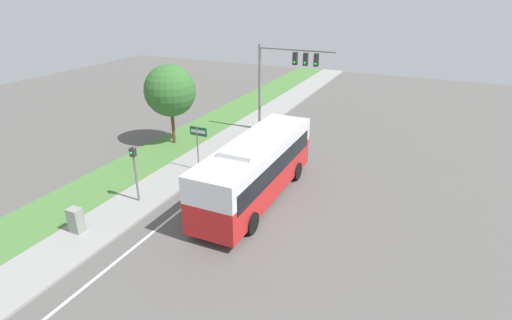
{
  "coord_description": "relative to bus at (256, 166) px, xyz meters",
  "views": [
    {
      "loc": [
        7.52,
        -15.36,
        10.6
      ],
      "look_at": [
        -1.04,
        3.16,
        1.8
      ],
      "focal_mm": 28.0,
      "sensor_mm": 36.0,
      "label": 1
    }
  ],
  "objects": [
    {
      "name": "lane_divider_near",
      "position": [
        -3.03,
        -2.15,
        -1.91
      ],
      "size": [
        0.14,
        30.0,
        0.01
      ],
      "color": "silver",
      "rests_on": "ground_plane"
    },
    {
      "name": "signal_gantry",
      "position": [
        -2.53,
        10.35,
        3.04
      ],
      "size": [
        5.86,
        0.41,
        6.79
      ],
      "color": "slate",
      "rests_on": "ground_plane"
    },
    {
      "name": "street_sign",
      "position": [
        -4.66,
        1.66,
        0.19
      ],
      "size": [
        1.18,
        0.08,
        2.99
      ],
      "color": "slate",
      "rests_on": "ground_plane"
    },
    {
      "name": "roadside_tree",
      "position": [
        -9.0,
        5.05,
        2.06
      ],
      "size": [
        3.64,
        3.64,
        5.71
      ],
      "color": "brown",
      "rests_on": "grass_verge"
    },
    {
      "name": "pedestrian_signal",
      "position": [
        -5.53,
        -3.06,
        0.21
      ],
      "size": [
        0.28,
        0.34,
        3.13
      ],
      "color": "slate",
      "rests_on": "ground_plane"
    },
    {
      "name": "bus",
      "position": [
        0.0,
        0.0,
        0.0
      ],
      "size": [
        2.74,
        10.19,
        3.51
      ],
      "color": "red",
      "rests_on": "ground_plane"
    },
    {
      "name": "sidewalk",
      "position": [
        -5.63,
        -2.15,
        -1.86
      ],
      "size": [
        2.8,
        80.0,
        0.12
      ],
      "color": "gray",
      "rests_on": "ground_plane"
    },
    {
      "name": "grass_verge",
      "position": [
        -8.83,
        -2.15,
        -1.87
      ],
      "size": [
        3.6,
        80.0,
        0.1
      ],
      "color": "#477538",
      "rests_on": "ground_plane"
    },
    {
      "name": "ground_plane",
      "position": [
        0.57,
        -2.15,
        -1.92
      ],
      "size": [
        80.0,
        80.0,
        0.0
      ],
      "primitive_type": "plane",
      "color": "#565451"
    },
    {
      "name": "utility_cabinet",
      "position": [
        -6.15,
        -6.62,
        -1.2
      ],
      "size": [
        0.61,
        0.49,
        1.2
      ],
      "color": "gray",
      "rests_on": "sidewalk"
    }
  ]
}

